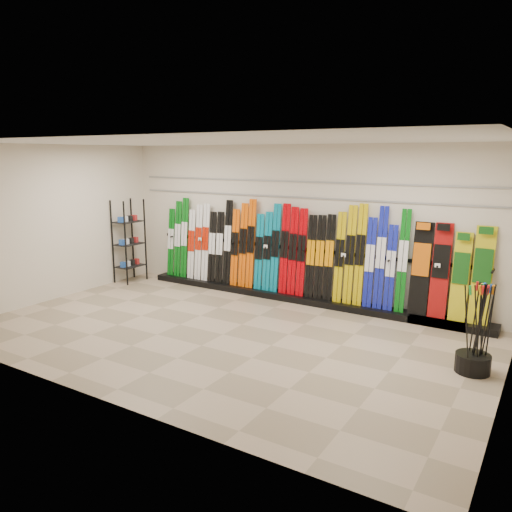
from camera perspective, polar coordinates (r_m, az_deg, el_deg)
The scene contains 12 objects.
floor at distance 8.04m, azimuth -3.79°, elevation -8.93°, with size 8.00×8.00×0.00m, color gray.
back_wall at distance 9.76m, azimuth 4.63°, elevation 3.80°, with size 8.00×8.00×0.00m, color beige.
left_wall at distance 10.47m, azimuth -22.10°, elevation 3.51°, with size 5.00×5.00×0.00m, color beige.
ceiling at distance 7.54m, azimuth -4.10°, elevation 12.97°, with size 8.00×8.00×0.00m, color silver.
ski_rack_base at distance 9.77m, azimuth 5.08°, elevation -4.84°, with size 8.00×0.40×0.12m, color black.
skis at distance 9.89m, azimuth 1.92°, elevation 0.70°, with size 5.38×0.20×1.84m.
snowboards at distance 8.82m, azimuth 21.27°, elevation -1.79°, with size 1.27×0.24×1.58m.
accessory_rack at distance 11.45m, azimuth -14.30°, elevation 1.68°, with size 0.40×0.60×1.84m, color black.
pole_bin at distance 7.26m, azimuth 23.51°, elevation -11.16°, with size 0.45×0.45×0.25m, color black.
ski_poles at distance 7.10m, azimuth 24.16°, elevation -7.56°, with size 0.35×0.32×1.18m.
slatwall_rail_0 at distance 9.69m, azimuth 4.62°, elevation 6.72°, with size 7.60×0.02×0.03m, color gray.
slatwall_rail_1 at distance 9.67m, azimuth 4.65°, elevation 8.49°, with size 7.60×0.02×0.03m, color gray.
Camera 1 is at (4.39, -6.12, 2.81)m, focal length 35.00 mm.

